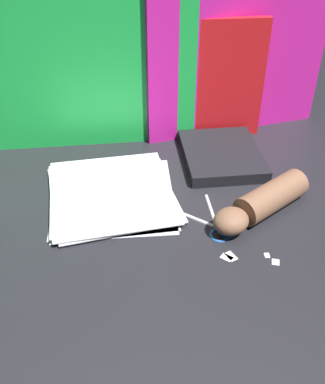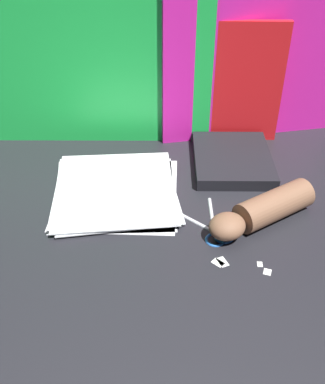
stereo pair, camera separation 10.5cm
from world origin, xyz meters
TOP-DOWN VIEW (x-y plane):
  - ground_plane at (0.00, 0.00)m, footprint 6.00×6.00m
  - backdrop_panel_left at (-0.30, 0.39)m, footprint 0.89×0.08m
  - backdrop_panel_center at (-0.03, 0.39)m, footprint 0.76×0.09m
  - backdrop_panel_right at (0.28, 0.39)m, footprint 0.55×0.09m
  - paper_stack at (-0.13, 0.10)m, footprint 0.33×0.35m
  - book_closed at (0.19, 0.22)m, footprint 0.23×0.27m
  - scissors at (0.10, -0.06)m, footprint 0.15×0.18m
  - hand_forearm at (0.22, -0.03)m, footprint 0.28×0.20m
  - paper_scrap_near at (0.18, -0.17)m, footprint 0.01×0.02m
  - paper_scrap_mid at (0.09, -0.16)m, footprint 0.03×0.03m
  - paper_scrap_far at (0.10, -0.16)m, footprint 0.03×0.03m
  - paper_scrap_side at (0.19, -0.19)m, footprint 0.02×0.02m

SIDE VIEW (x-z plane):
  - ground_plane at x=0.00m, z-range 0.00..0.00m
  - paper_scrap_near at x=0.18m, z-range 0.00..0.00m
  - paper_scrap_mid at x=0.09m, z-range 0.00..0.00m
  - paper_scrap_far at x=0.10m, z-range 0.00..0.00m
  - paper_scrap_side at x=0.19m, z-range 0.00..0.00m
  - scissors at x=0.10m, z-range 0.00..0.01m
  - paper_stack at x=-0.13m, z-range 0.00..0.02m
  - book_closed at x=0.19m, z-range 0.00..0.03m
  - hand_forearm at x=0.22m, z-range 0.00..0.07m
  - backdrop_panel_center at x=-0.03m, z-range 0.00..0.35m
  - backdrop_panel_right at x=0.28m, z-range 0.00..0.49m
  - backdrop_panel_left at x=-0.30m, z-range 0.00..0.56m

